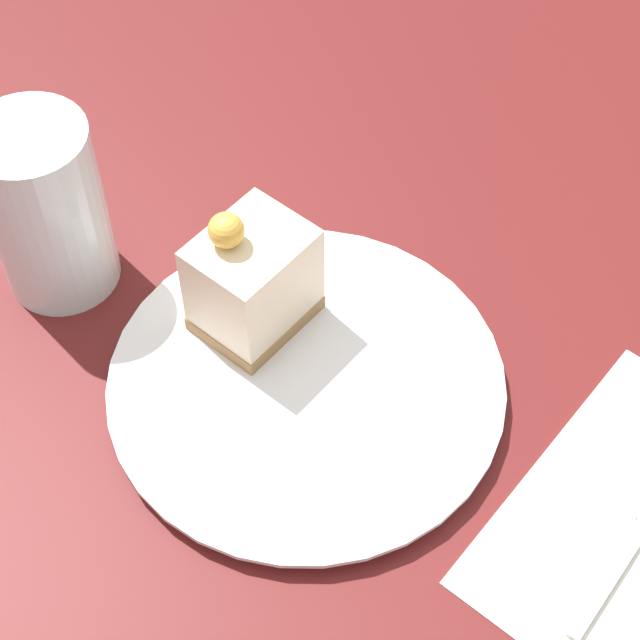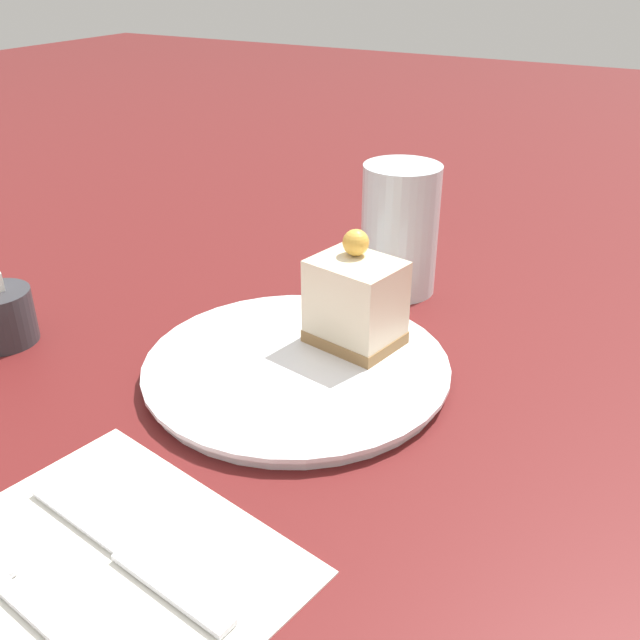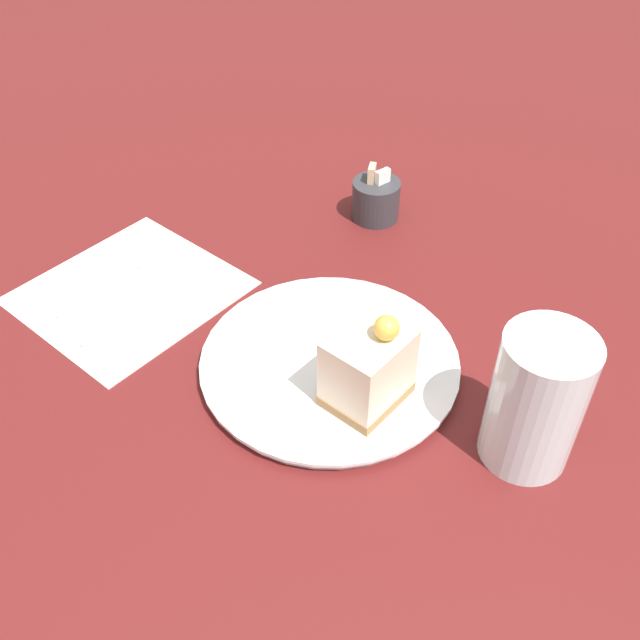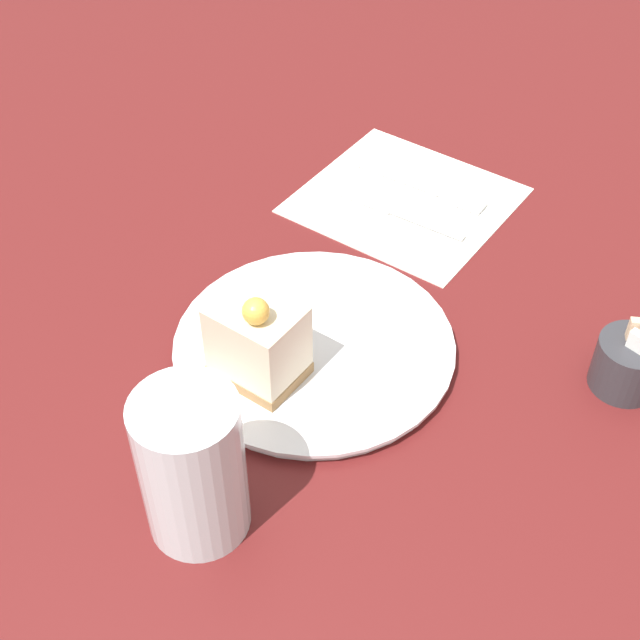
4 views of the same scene
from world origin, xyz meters
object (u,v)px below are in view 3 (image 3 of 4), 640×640
(cake_slice, at_px, (368,367))
(fork, at_px, (124,272))
(knife, at_px, (134,308))
(drinking_glass, at_px, (536,401))
(plate, at_px, (330,363))
(sugar_bowl, at_px, (376,199))

(cake_slice, xyz_separation_m, fork, (-0.34, 0.04, -0.05))
(knife, bearing_deg, cake_slice, 9.16)
(fork, distance_m, drinking_glass, 0.50)
(plate, distance_m, knife, 0.24)
(plate, relative_size, knife, 1.44)
(sugar_bowl, bearing_deg, fork, -128.23)
(plate, bearing_deg, fork, 177.41)
(plate, xyz_separation_m, knife, (-0.23, -0.03, -0.00))
(plate, xyz_separation_m, sugar_bowl, (-0.08, 0.27, 0.02))
(fork, distance_m, knife, 0.07)
(cake_slice, height_order, knife, cake_slice)
(drinking_glass, bearing_deg, plate, 178.77)
(fork, height_order, sugar_bowl, sugar_bowl)
(plate, height_order, drinking_glass, drinking_glass)
(drinking_glass, bearing_deg, knife, -176.62)
(sugar_bowl, distance_m, drinking_glass, 0.40)
(plate, height_order, fork, plate)
(knife, bearing_deg, plate, 16.07)
(cake_slice, distance_m, knife, 0.30)
(sugar_bowl, bearing_deg, plate, -73.09)
(cake_slice, distance_m, fork, 0.35)
(plate, xyz_separation_m, fork, (-0.29, 0.01, -0.00))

